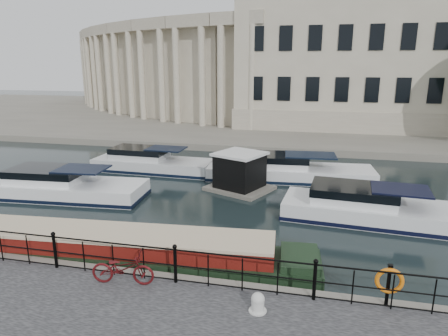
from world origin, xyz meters
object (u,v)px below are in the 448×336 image
Objects in this scene: bicycle at (123,268)px; harbour_hut at (240,173)px; life_ring_post at (389,281)px; narrowboat at (99,252)px; mooring_bollard at (258,303)px.

bicycle is 11.42m from harbour_hut.
narrowboat is (-9.33, 1.49, -0.94)m from life_ring_post.
harbour_hut is at bearing 119.05° from life_ring_post.
mooring_bollard is 12.13m from harbour_hut.
harbour_hut reaches higher than life_ring_post.
harbour_hut is (3.30, 9.36, 0.59)m from narrowboat.
harbour_hut is (-2.70, 11.82, 0.15)m from mooring_bollard.
mooring_bollard is 0.03× the size of narrowboat.
mooring_bollard is at bearing -163.76° from life_ring_post.
bicycle is 1.55× the size of life_ring_post.
bicycle is 3.49× the size of mooring_bollard.
narrowboat reaches higher than mooring_bollard.
harbour_hut reaches higher than mooring_bollard.
narrowboat is (-6.00, 2.46, -0.44)m from mooring_bollard.
bicycle is 4.09m from mooring_bollard.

